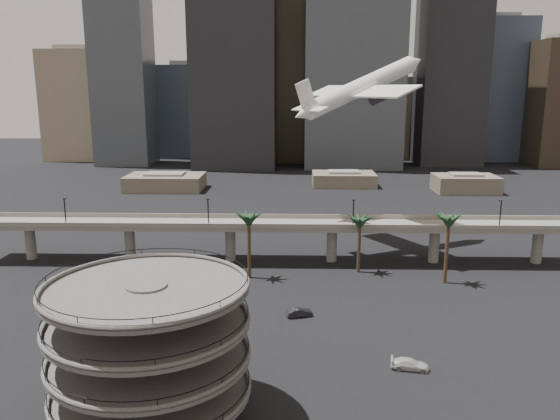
{
  "coord_description": "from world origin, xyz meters",
  "views": [
    {
      "loc": [
        2.7,
        -58.69,
        36.71
      ],
      "look_at": [
        0.48,
        28.0,
        17.37
      ],
      "focal_mm": 35.0,
      "sensor_mm": 36.0,
      "label": 1
    }
  ],
  "objects_px": {
    "car_a": "(211,321)",
    "car_b": "(299,312)",
    "airborne_jet": "(361,88)",
    "parking_ramp": "(149,340)",
    "overpass": "(281,228)",
    "car_c": "(410,364)"
  },
  "relations": [
    {
      "from": "airborne_jet",
      "to": "car_a",
      "type": "relative_size",
      "value": 8.11
    },
    {
      "from": "parking_ramp",
      "to": "airborne_jet",
      "type": "distance_m",
      "value": 82.09
    },
    {
      "from": "car_a",
      "to": "car_b",
      "type": "height_order",
      "value": "car_b"
    },
    {
      "from": "overpass",
      "to": "car_c",
      "type": "distance_m",
      "value": 50.59
    },
    {
      "from": "car_a",
      "to": "car_c",
      "type": "height_order",
      "value": "car_c"
    },
    {
      "from": "airborne_jet",
      "to": "overpass",
      "type": "bearing_deg",
      "value": -177.34
    },
    {
      "from": "parking_ramp",
      "to": "overpass",
      "type": "xyz_separation_m",
      "value": [
        13.0,
        59.0,
        -2.5
      ]
    },
    {
      "from": "car_b",
      "to": "car_c",
      "type": "xyz_separation_m",
      "value": [
        14.6,
        -16.92,
        0.02
      ]
    },
    {
      "from": "parking_ramp",
      "to": "car_b",
      "type": "height_order",
      "value": "parking_ramp"
    },
    {
      "from": "car_c",
      "to": "car_b",
      "type": "bearing_deg",
      "value": 50.76
    },
    {
      "from": "overpass",
      "to": "airborne_jet",
      "type": "distance_m",
      "value": 36.53
    },
    {
      "from": "airborne_jet",
      "to": "car_c",
      "type": "relative_size",
      "value": 6.56
    },
    {
      "from": "parking_ramp",
      "to": "overpass",
      "type": "bearing_deg",
      "value": 77.57
    },
    {
      "from": "car_a",
      "to": "car_b",
      "type": "relative_size",
      "value": 0.95
    },
    {
      "from": "overpass",
      "to": "car_b",
      "type": "distance_m",
      "value": 30.73
    },
    {
      "from": "airborne_jet",
      "to": "car_b",
      "type": "bearing_deg",
      "value": -140.2
    },
    {
      "from": "overpass",
      "to": "car_c",
      "type": "xyz_separation_m",
      "value": [
        18.36,
        -46.68,
        -6.61
      ]
    },
    {
      "from": "parking_ramp",
      "to": "car_b",
      "type": "distance_m",
      "value": 34.91
    },
    {
      "from": "airborne_jet",
      "to": "car_a",
      "type": "height_order",
      "value": "airborne_jet"
    },
    {
      "from": "overpass",
      "to": "car_a",
      "type": "height_order",
      "value": "overpass"
    },
    {
      "from": "car_b",
      "to": "parking_ramp",
      "type": "bearing_deg",
      "value": 134.43
    },
    {
      "from": "parking_ramp",
      "to": "airborne_jet",
      "type": "xyz_separation_m",
      "value": [
        30.73,
        71.15,
        27.04
      ]
    }
  ]
}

